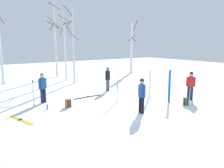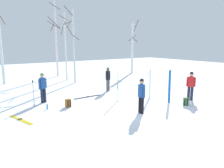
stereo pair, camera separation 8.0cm
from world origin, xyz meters
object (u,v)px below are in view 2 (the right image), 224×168
Objects in this scene: ski_pair_planted_0 at (169,86)px; birch_tree_1 at (66,46)px; person_1 at (191,84)px; birch_tree_2 at (74,45)px; ski_pair_planted_2 at (118,86)px; ski_poles_1 at (33,93)px; person_3 at (141,94)px; water_bottle_0 at (47,107)px; backpack_0 at (186,102)px; person_0 at (43,86)px; person_2 at (108,77)px; birch_tree_3 at (56,37)px; birch_tree_0 at (0,41)px; birch_tree_4 at (132,47)px; ski_poles_0 at (149,82)px; ski_pair_planted_1 at (150,84)px; backpack_1 at (68,103)px; ski_pair_lying_1 at (87,97)px; ski_pair_lying_0 at (21,120)px.

ski_pair_planted_0 is 10.84m from birch_tree_1.
birch_tree_2 is at bearing 110.73° from person_1.
ski_pair_planted_2 is at bearing 139.98° from ski_pair_planted_0.
birch_tree_2 is (4.66, 5.10, 2.46)m from ski_poles_1.
person_3 is 4.88m from water_bottle_0.
backpack_0 is at bearing -154.60° from person_1.
person_0 reaches higher than backpack_0.
person_2 is 1.00× the size of person_3.
birch_tree_2 is 0.83× the size of birch_tree_3.
birch_tree_0 reaches higher than birch_tree_4.
ski_poles_0 is 3.42m from backpack_0.
birch_tree_4 is (4.73, 11.15, 1.95)m from person_1.
birch_tree_4 is (8.03, -2.42, -1.05)m from birch_tree_3.
person_0 is 7.84m from birch_tree_1.
ski_pair_planted_2 is 4.04× the size of backpack_0.
birch_tree_2 is at bearing 103.61° from ski_pair_planted_1.
birch_tree_4 is (12.81, 7.21, 2.17)m from ski_poles_1.
ski_pair_planted_1 is 5.12m from backpack_1.
ski_pair_lying_1 is 12.20m from birch_tree_4.
person_0 is 14.04m from birch_tree_4.
ski_pair_planted_0 reaches higher than person_0.
person_2 is at bearing -86.26° from birch_tree_3.
person_1 is 0.90× the size of ski_pair_planted_0.
ski_poles_0 reaches higher than water_bottle_0.
birch_tree_0 is at bearing 130.34° from ski_poles_0.
birch_tree_4 is at bearing 63.31° from backpack_0.
person_2 is 3.90× the size of backpack_0.
person_0 is at bearing 116.58° from backpack_1.
birch_tree_1 reaches higher than birch_tree_4.
person_2 is 2.78m from ski_pair_planted_2.
ski_poles_0 is 11.53m from birch_tree_3.
ski_poles_1 is at bearing -170.39° from person_2.
backpack_0 is (-0.43, -3.35, -0.54)m from ski_poles_0.
ski_pair_lying_1 is at bearing 131.48° from ski_pair_planted_0.
backpack_1 is (-5.15, 2.43, -0.73)m from ski_pair_planted_0.
birch_tree_0 is at bearing 115.36° from ski_pair_lying_1.
birch_tree_3 is (0.12, 4.53, 0.76)m from birch_tree_2.
person_3 reaches higher than backpack_0.
birch_tree_0 is 5.47m from birch_tree_3.
backpack_0 is (7.97, -2.72, 0.20)m from ski_pair_lying_0.
ski_pair_planted_2 reaches higher than backpack_0.
person_3 reaches higher than ski_pair_lying_0.
ski_poles_0 is 10.20m from birch_tree_4.
birch_tree_0 is at bearing 121.19° from ski_pair_planted_0.
ski_pair_lying_0 is 10.47m from birch_tree_0.
birch_tree_4 reaches higher than ski_pair_planted_2.
person_1 is 6.53× the size of water_bottle_0.
birch_tree_3 is at bearing 93.74° from person_2.
ski_pair_planted_2 is 3.02m from backpack_1.
birch_tree_0 reaches higher than birch_tree_2.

